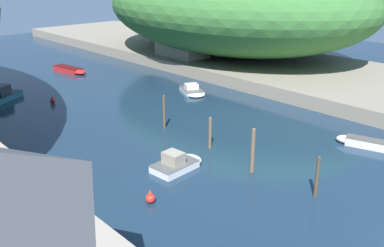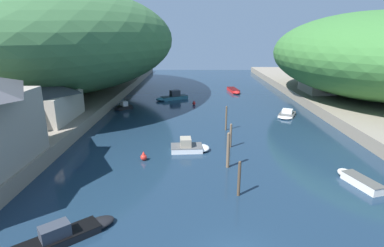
% 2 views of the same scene
% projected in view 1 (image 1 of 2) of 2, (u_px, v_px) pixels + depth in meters
% --- Properties ---
extents(water_surface, '(130.00, 130.00, 0.00)m').
position_uv_depth(water_surface, '(119.00, 119.00, 43.82)').
color(water_surface, '#192D42').
rests_on(water_surface, ground).
extents(right_bank, '(22.00, 120.00, 1.57)m').
position_uv_depth(right_bank, '(282.00, 69.00, 61.28)').
color(right_bank, gray).
rests_on(right_bank, ground).
extents(hillside_right, '(33.12, 46.36, 14.72)m').
position_uv_depth(hillside_right, '(234.00, 5.00, 66.57)').
color(hillside_right, '#387033').
rests_on(hillside_right, right_bank).
extents(right_bank_cottage, '(4.85, 8.51, 4.25)m').
position_uv_depth(right_bank_cottage, '(182.00, 42.00, 65.58)').
color(right_bank_cottage, '#B2A899').
rests_on(right_bank_cottage, right_bank).
extents(boat_white_cruiser, '(4.43, 2.43, 1.50)m').
position_uv_depth(boat_white_cruiser, '(178.00, 163.00, 32.89)').
color(boat_white_cruiser, white).
rests_on(boat_white_cruiser, water_surface).
extents(boat_near_quay, '(3.98, 5.18, 1.05)m').
position_uv_depth(boat_near_quay, '(193.00, 91.00, 52.44)').
color(boat_near_quay, white).
rests_on(boat_near_quay, water_surface).
extents(boat_yellow_tender, '(2.51, 6.65, 0.71)m').
position_uv_depth(boat_yellow_tender, '(71.00, 70.00, 62.75)').
color(boat_yellow_tender, red).
rests_on(boat_yellow_tender, water_surface).
extents(boat_red_skiff, '(2.47, 4.63, 0.72)m').
position_uv_depth(boat_red_skiff, '(361.00, 142.00, 37.03)').
color(boat_red_skiff, silver).
rests_on(boat_red_skiff, water_surface).
extents(mooring_post_nearest, '(0.25, 0.25, 2.99)m').
position_uv_depth(mooring_post_nearest, '(317.00, 177.00, 28.48)').
color(mooring_post_nearest, '#4C3D2D').
rests_on(mooring_post_nearest, water_surface).
extents(mooring_post_second, '(0.32, 0.32, 3.57)m').
position_uv_depth(mooring_post_second, '(253.00, 150.00, 31.84)').
color(mooring_post_second, brown).
rests_on(mooring_post_second, water_surface).
extents(mooring_post_middle, '(0.26, 0.26, 2.82)m').
position_uv_depth(mooring_post_middle, '(210.00, 133.00, 36.24)').
color(mooring_post_middle, brown).
rests_on(mooring_post_middle, water_surface).
extents(mooring_post_fourth, '(0.23, 0.23, 3.34)m').
position_uv_depth(mooring_post_fourth, '(164.00, 112.00, 40.61)').
color(mooring_post_fourth, brown).
rests_on(mooring_post_fourth, water_surface).
extents(channel_buoy_near, '(0.66, 0.66, 0.99)m').
position_uv_depth(channel_buoy_near, '(150.00, 198.00, 28.08)').
color(channel_buoy_near, red).
rests_on(channel_buoy_near, water_surface).
extents(channel_buoy_far, '(0.58, 0.58, 0.87)m').
position_uv_depth(channel_buoy_far, '(52.00, 101.00, 48.55)').
color(channel_buoy_far, red).
rests_on(channel_buoy_far, water_surface).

